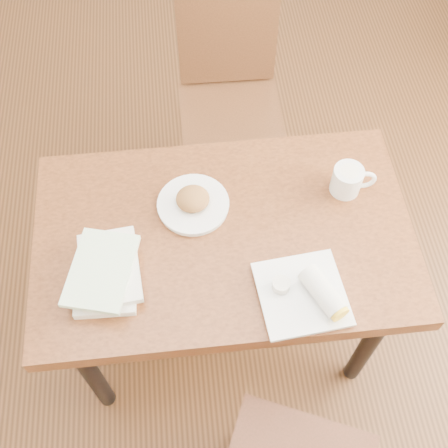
{
  "coord_description": "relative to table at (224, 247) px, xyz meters",
  "views": [
    {
      "loc": [
        -0.1,
        -0.89,
        2.24
      ],
      "look_at": [
        0.0,
        0.0,
        0.8
      ],
      "focal_mm": 45.0,
      "sensor_mm": 36.0,
      "label": 1
    }
  ],
  "objects": [
    {
      "name": "plate_scone",
      "position": [
        -0.09,
        0.11,
        0.11
      ],
      "size": [
        0.23,
        0.23,
        0.07
      ],
      "color": "white",
      "rests_on": "table"
    },
    {
      "name": "coffee_mug",
      "position": [
        0.41,
        0.12,
        0.14
      ],
      "size": [
        0.14,
        0.1,
        0.1
      ],
      "color": "white",
      "rests_on": "table"
    },
    {
      "name": "plate_burrito",
      "position": [
        0.21,
        -0.24,
        0.12
      ],
      "size": [
        0.27,
        0.27,
        0.08
      ],
      "color": "white",
      "rests_on": "table"
    },
    {
      "name": "ground",
      "position": [
        0.0,
        0.0,
        -0.66
      ],
      "size": [
        4.0,
        5.0,
        0.01
      ],
      "primitive_type": "cube",
      "color": "#472814",
      "rests_on": "ground"
    },
    {
      "name": "table",
      "position": [
        0.0,
        0.0,
        0.0
      ],
      "size": [
        1.18,
        0.72,
        0.75
      ],
      "color": "brown",
      "rests_on": "ground"
    },
    {
      "name": "chair_far",
      "position": [
        0.11,
        0.82,
        -0.11
      ],
      "size": [
        0.43,
        0.43,
        0.95
      ],
      "color": "#492815",
      "rests_on": "ground"
    },
    {
      "name": "book_stack",
      "position": [
        -0.36,
        -0.12,
        0.12
      ],
      "size": [
        0.23,
        0.29,
        0.07
      ],
      "color": "white",
      "rests_on": "table"
    }
  ]
}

